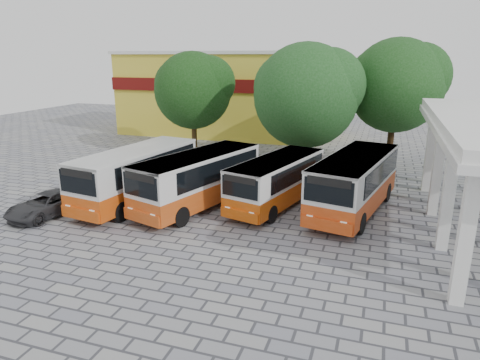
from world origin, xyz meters
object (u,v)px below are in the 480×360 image
(bus_far_right, at_px, (355,180))
(bus_centre_left, at_px, (198,177))
(parked_car, at_px, (47,204))
(bus_far_left, at_px, (137,172))
(bus_centre_right, at_px, (277,179))

(bus_far_right, bearing_deg, bus_centre_left, -154.73)
(bus_centre_left, bearing_deg, parked_car, -135.68)
(bus_far_left, bearing_deg, parked_car, -127.68)
(bus_far_left, relative_size, parked_car, 2.03)
(bus_centre_left, xyz_separation_m, bus_far_right, (7.94, 1.87, 0.05))
(parked_car, bearing_deg, bus_centre_left, 36.85)
(bus_centre_right, bearing_deg, bus_far_right, 19.66)
(bus_centre_right, xyz_separation_m, bus_far_right, (4.02, 0.35, 0.21))
(bus_far_right, relative_size, parked_car, 2.07)
(bus_centre_right, relative_size, bus_far_right, 0.89)
(bus_centre_left, distance_m, bus_centre_right, 4.21)
(bus_centre_left, height_order, parked_car, bus_centre_left)
(bus_centre_right, distance_m, parked_car, 11.97)
(bus_far_left, bearing_deg, bus_centre_right, 22.15)
(bus_far_left, distance_m, bus_centre_left, 3.54)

